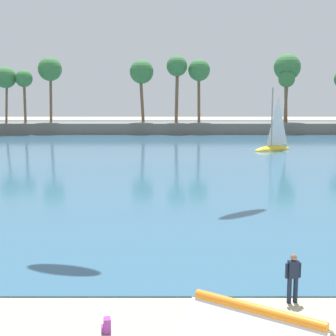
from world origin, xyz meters
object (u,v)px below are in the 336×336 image
Objects in this scene: folded_kite at (255,320)px; backpack_by_trailer at (105,326)px; sailboat_toward_headland at (271,144)px; person_at_waterline at (291,276)px.

folded_kite reaches higher than backpack_by_trailer.
folded_kite is 10.75× the size of backpack_by_trailer.
sailboat_toward_headland is at bearing 77.61° from folded_kite.
person_at_waterline reaches higher than backpack_by_trailer.
person_at_waterline is 6.27m from backpack_by_trailer.
sailboat_toward_headland is (14.26, 45.00, 0.56)m from backpack_by_trailer.
backpack_by_trailer is at bearing -107.58° from sailboat_toward_headland.
backpack_by_trailer is 0.06× the size of sailboat_toward_headland.
folded_kite is at bearing -102.39° from sailboat_toward_headland.
folded_kite is 3.41m from person_at_waterline.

